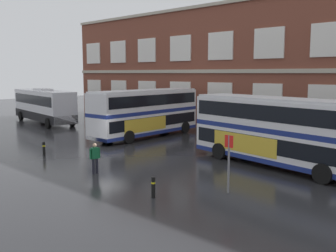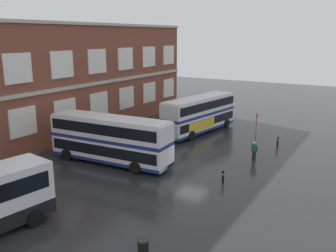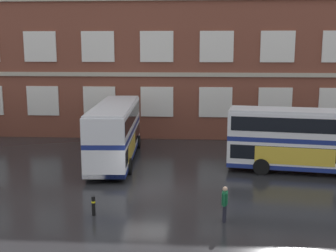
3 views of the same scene
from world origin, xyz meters
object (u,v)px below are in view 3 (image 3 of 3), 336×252
object	(u,v)px
double_decker_near	(115,131)
double_decker_middle	(315,140)
safety_bollard_west	(94,206)
waiting_passenger	(225,203)

from	to	relation	value
double_decker_near	double_decker_middle	distance (m)	13.44
safety_bollard_west	double_decker_middle	bearing A→B (deg)	32.93
waiting_passenger	safety_bollard_west	bearing A→B (deg)	176.78
waiting_passenger	double_decker_middle	bearing A→B (deg)	53.47
double_decker_near	safety_bollard_west	size ratio (longest dim) A/B	11.71
double_decker_middle	waiting_passenger	bearing A→B (deg)	-126.53
double_decker_near	double_decker_middle	xyz separation A→B (m)	(13.29, -1.99, 0.00)
double_decker_middle	safety_bollard_west	size ratio (longest dim) A/B	11.85
waiting_passenger	safety_bollard_west	world-z (taller)	waiting_passenger
double_decker_near	waiting_passenger	world-z (taller)	double_decker_near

